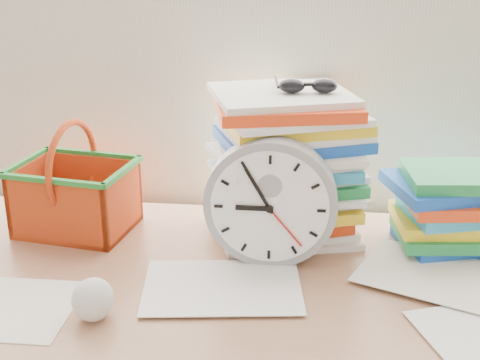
% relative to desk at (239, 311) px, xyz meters
% --- Properties ---
extents(desk, '(1.40, 0.70, 0.75)m').
position_rel_desk_xyz_m(desk, '(0.00, 0.00, 0.00)').
color(desk, '#9A6848').
rests_on(desk, ground).
extents(paper_stack, '(0.39, 0.36, 0.32)m').
position_rel_desk_xyz_m(paper_stack, '(0.08, 0.21, 0.23)').
color(paper_stack, white).
rests_on(paper_stack, desk).
extents(clock, '(0.26, 0.05, 0.26)m').
position_rel_desk_xyz_m(clock, '(0.05, 0.07, 0.21)').
color(clock, gray).
rests_on(clock, desk).
extents(sunglasses, '(0.15, 0.13, 0.03)m').
position_rel_desk_xyz_m(sunglasses, '(0.12, 0.21, 0.41)').
color(sunglasses, black).
rests_on(sunglasses, paper_stack).
extents(book_stack, '(0.32, 0.27, 0.17)m').
position_rel_desk_xyz_m(book_stack, '(0.43, 0.19, 0.16)').
color(book_stack, white).
rests_on(book_stack, desk).
extents(basket, '(0.27, 0.23, 0.25)m').
position_rel_desk_xyz_m(basket, '(-0.39, 0.18, 0.20)').
color(basket, '#D04414').
rests_on(basket, desk).
extents(crumpled_ball, '(0.08, 0.08, 0.08)m').
position_rel_desk_xyz_m(crumpled_ball, '(-0.24, -0.17, 0.11)').
color(crumpled_ball, silver).
rests_on(crumpled_ball, desk).
extents(scattered_papers, '(1.26, 0.42, 0.02)m').
position_rel_desk_xyz_m(scattered_papers, '(0.00, 0.00, 0.08)').
color(scattered_papers, white).
rests_on(scattered_papers, desk).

